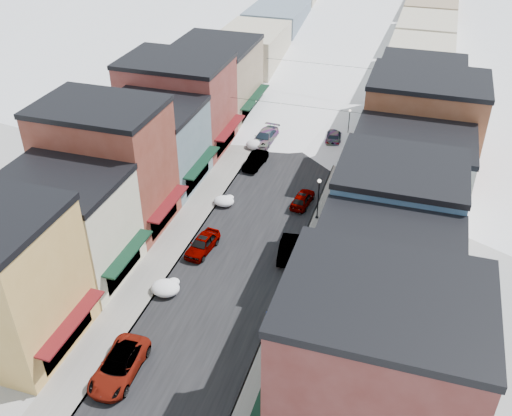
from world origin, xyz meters
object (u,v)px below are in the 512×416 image
Objects in this scene: car_white_suv at (119,366)px; car_dark_hatch at (256,160)px; car_silver_sedan at (202,244)px; streetlamp_near at (319,194)px; car_green_sedan at (289,248)px; trash_can at (299,284)px.

car_white_suv is 32.21m from car_dark_hatch.
car_silver_sedan is at bearing 86.96° from car_white_suv.
car_dark_hatch is (-0.15, 16.92, -0.03)m from car_silver_sedan.
streetlamp_near reaches higher than car_dark_hatch.
streetlamp_near is at bearing 49.24° from car_silver_sedan.
car_white_suv is at bearing 57.26° from car_green_sedan.
car_green_sedan is at bearing -57.36° from car_dark_hatch.
car_dark_hatch is (0.09, 32.21, -0.07)m from car_white_suv.
streetlamp_near reaches higher than car_green_sedan.
car_silver_sedan is at bearing 164.77° from trash_can.
car_silver_sedan is 12.46m from streetlamp_near.
car_silver_sedan reaches higher than car_dark_hatch.
trash_can is at bearing -8.55° from car_silver_sedan.
streetlamp_near is (1.23, 6.58, 2.19)m from car_green_sedan.
car_green_sedan is at bearing 62.54° from car_white_suv.
car_white_suv is 1.23× the size of car_green_sedan.
car_green_sedan reaches higher than trash_can.
car_silver_sedan is at bearing -137.44° from streetlamp_near.
car_white_suv is at bearing -84.19° from car_silver_sedan.
car_white_suv reaches higher than car_silver_sedan.
trash_can is at bearing 107.21° from car_green_sedan.
trash_can is (9.82, -2.67, -0.13)m from car_silver_sedan.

